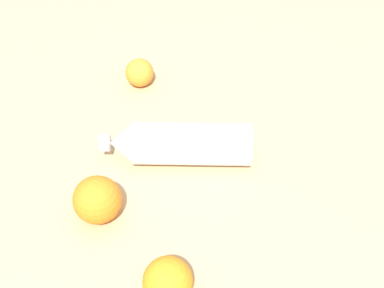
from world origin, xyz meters
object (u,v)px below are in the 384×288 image
(orange_0, at_px, (97,200))
(orange_2, at_px, (140,73))
(water_bottle, at_px, (179,144))
(orange_1, at_px, (168,281))

(orange_0, bearing_deg, orange_2, 5.27)
(water_bottle, xyz_separation_m, orange_1, (-0.28, -0.05, -0.00))
(water_bottle, height_order, orange_0, orange_0)
(orange_1, bearing_deg, orange_0, 52.71)
(orange_1, distance_m, orange_2, 0.50)
(orange_2, bearing_deg, orange_0, -174.73)
(water_bottle, distance_m, orange_2, 0.23)
(water_bottle, distance_m, orange_0, 0.19)
(water_bottle, bearing_deg, orange_1, 88.29)
(water_bottle, relative_size, orange_0, 3.41)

